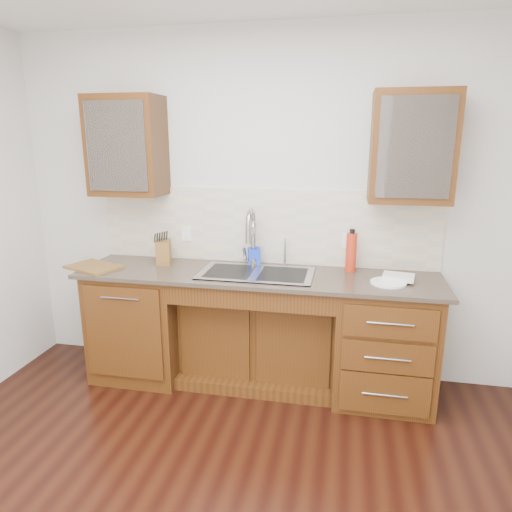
% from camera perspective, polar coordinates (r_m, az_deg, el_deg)
% --- Properties ---
extents(wall_back, '(4.00, 0.10, 2.70)m').
position_cam_1_polar(wall_back, '(3.66, 1.24, 6.12)').
color(wall_back, silver).
rests_on(wall_back, ground).
extents(base_cabinet_left, '(0.70, 0.62, 0.88)m').
position_cam_1_polar(base_cabinet_left, '(3.86, -13.98, -7.93)').
color(base_cabinet_left, '#593014').
rests_on(base_cabinet_left, ground).
extents(base_cabinet_center, '(1.20, 0.44, 0.70)m').
position_cam_1_polar(base_cabinet_center, '(3.69, 0.40, -10.05)').
color(base_cabinet_center, '#593014').
rests_on(base_cabinet_center, ground).
extents(base_cabinet_right, '(0.70, 0.62, 0.88)m').
position_cam_1_polar(base_cabinet_right, '(3.53, 15.68, -10.24)').
color(base_cabinet_right, '#593014').
rests_on(base_cabinet_right, ground).
extents(countertop, '(2.70, 0.65, 0.03)m').
position_cam_1_polar(countertop, '(3.40, 0.08, -2.42)').
color(countertop, '#84705B').
rests_on(countertop, base_cabinet_left).
extents(backsplash, '(2.70, 0.02, 0.59)m').
position_cam_1_polar(backsplash, '(3.62, 1.06, 3.71)').
color(backsplash, beige).
rests_on(backsplash, wall_back).
extents(sink, '(0.84, 0.46, 0.19)m').
position_cam_1_polar(sink, '(3.41, 0.03, -3.62)').
color(sink, '#9E9EA5').
rests_on(sink, countertop).
extents(faucet, '(0.04, 0.04, 0.40)m').
position_cam_1_polar(faucet, '(3.56, -0.34, 1.95)').
color(faucet, '#999993').
rests_on(faucet, countertop).
extents(filter_tap, '(0.02, 0.02, 0.24)m').
position_cam_1_polar(filter_tap, '(3.55, 3.65, 0.55)').
color(filter_tap, '#999993').
rests_on(filter_tap, countertop).
extents(upper_cabinet_left, '(0.55, 0.34, 0.75)m').
position_cam_1_polar(upper_cabinet_left, '(3.74, -15.81, 13.08)').
color(upper_cabinet_left, '#593014').
rests_on(upper_cabinet_left, wall_back).
extents(upper_cabinet_right, '(0.55, 0.34, 0.75)m').
position_cam_1_polar(upper_cabinet_right, '(3.37, 18.91, 12.72)').
color(upper_cabinet_right, '#593014').
rests_on(upper_cabinet_right, wall_back).
extents(outlet_left, '(0.08, 0.01, 0.12)m').
position_cam_1_polar(outlet_left, '(3.80, -8.68, 2.74)').
color(outlet_left, white).
rests_on(outlet_left, backsplash).
extents(outlet_right, '(0.08, 0.01, 0.12)m').
position_cam_1_polar(outlet_right, '(3.57, 11.33, 1.87)').
color(outlet_right, white).
rests_on(outlet_right, backsplash).
extents(soap_bottle, '(0.12, 0.12, 0.20)m').
position_cam_1_polar(soap_bottle, '(3.59, -0.25, 0.43)').
color(soap_bottle, blue).
rests_on(soap_bottle, countertop).
extents(water_bottle, '(0.08, 0.08, 0.30)m').
position_cam_1_polar(water_bottle, '(3.48, 11.80, 0.44)').
color(water_bottle, red).
rests_on(water_bottle, countertop).
extents(plate, '(0.28, 0.28, 0.01)m').
position_cam_1_polar(plate, '(3.29, 16.20, -3.22)').
color(plate, white).
rests_on(plate, countertop).
extents(dish_towel, '(0.24, 0.19, 0.03)m').
position_cam_1_polar(dish_towel, '(3.36, 17.38, -2.52)').
color(dish_towel, white).
rests_on(dish_towel, plate).
extents(knife_block, '(0.15, 0.19, 0.19)m').
position_cam_1_polar(knife_block, '(3.71, -11.47, 0.52)').
color(knife_block, brown).
rests_on(knife_block, countertop).
extents(cutting_board, '(0.46, 0.39, 0.02)m').
position_cam_1_polar(cutting_board, '(3.75, -19.62, -1.28)').
color(cutting_board, '#8F6446').
rests_on(cutting_board, countertop).
extents(cup_left_a, '(0.17, 0.17, 0.10)m').
position_cam_1_polar(cup_left_a, '(3.78, -16.75, 12.29)').
color(cup_left_a, white).
rests_on(cup_left_a, upper_cabinet_left).
extents(cup_left_b, '(0.13, 0.13, 0.10)m').
position_cam_1_polar(cup_left_b, '(3.69, -13.88, 12.40)').
color(cup_left_b, white).
rests_on(cup_left_b, upper_cabinet_left).
extents(cup_right_a, '(0.15, 0.15, 0.10)m').
position_cam_1_polar(cup_right_a, '(3.36, 17.57, 11.95)').
color(cup_right_a, white).
rests_on(cup_right_a, upper_cabinet_right).
extents(cup_right_b, '(0.15, 0.15, 0.10)m').
position_cam_1_polar(cup_right_b, '(3.39, 21.11, 11.71)').
color(cup_right_b, white).
rests_on(cup_right_b, upper_cabinet_right).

